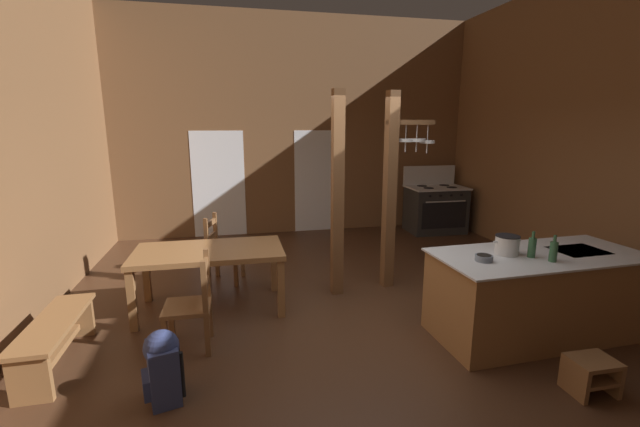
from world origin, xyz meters
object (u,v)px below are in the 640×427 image
stove_range (435,208)px  stockpot_on_counter (507,245)px  step_stool (591,373)px  ladderback_chair_near_window (222,250)px  ladderback_chair_by_post (193,304)px  bench_along_left_wall (55,335)px  kitchen_island (536,294)px  dining_table (209,256)px  bottle_tall_on_counter (553,251)px  mixing_bowl_on_counter (484,258)px  bottle_short_on_counter (532,247)px  backpack (162,364)px

stove_range → stockpot_on_counter: size_ratio=4.29×
step_stool → ladderback_chair_near_window: bearing=133.1°
ladderback_chair_by_post → bench_along_left_wall: 1.21m
step_stool → bench_along_left_wall: 4.64m
kitchen_island → ladderback_chair_by_post: (-3.46, 0.49, 0.01)m
dining_table → bottle_tall_on_counter: bearing=-26.0°
ladderback_chair_near_window → mixing_bowl_on_counter: (2.50, -2.30, 0.46)m
ladderback_chair_by_post → bench_along_left_wall: ladderback_chair_by_post is taller
dining_table → bottle_short_on_counter: 3.47m
mixing_bowl_on_counter → kitchen_island: bearing=6.2°
ladderback_chair_by_post → backpack: size_ratio=1.59×
kitchen_island → bench_along_left_wall: kitchen_island is taller
backpack → bottle_short_on_counter: bearing=3.5°
stove_range → mixing_bowl_on_counter: bearing=-112.5°
ladderback_chair_by_post → backpack: 0.81m
step_stool → bottle_short_on_counter: size_ratio=1.39×
stockpot_on_counter → bottle_tall_on_counter: (0.29, -0.29, 0.01)m
ladderback_chair_by_post → stockpot_on_counter: 3.18m
step_stool → stockpot_on_counter: stockpot_on_counter is taller
backpack → bottle_tall_on_counter: 3.63m
stockpot_on_counter → bottle_tall_on_counter: size_ratio=1.18×
stove_range → bottle_short_on_counter: 4.39m
stove_range → bottle_tall_on_counter: stove_range is taller
stove_range → bench_along_left_wall: bearing=-147.1°
ladderback_chair_near_window → mixing_bowl_on_counter: size_ratio=5.76×
ladderback_chair_near_window → bottle_tall_on_counter: size_ratio=3.65×
stove_range → dining_table: (-4.36, -2.76, 0.17)m
bench_along_left_wall → bottle_tall_on_counter: size_ratio=4.66×
ladderback_chair_near_window → bottle_short_on_counter: (3.03, -2.30, 0.53)m
step_stool → ladderback_chair_by_post: 3.54m
kitchen_island → step_stool: size_ratio=6.00×
kitchen_island → ladderback_chair_by_post: bearing=172.0°
step_stool → mixing_bowl_on_counter: 1.23m
bottle_tall_on_counter → backpack: bearing=-179.1°
step_stool → dining_table: bearing=143.3°
bench_along_left_wall → bottle_tall_on_counter: 4.69m
stockpot_on_counter → mixing_bowl_on_counter: size_ratio=1.87×
kitchen_island → stove_range: bearing=75.9°
bench_along_left_wall → backpack: (1.02, -0.72, 0.02)m
stove_range → step_stool: stove_range is taller
step_stool → bottle_tall_on_counter: (0.16, 0.72, 0.81)m
kitchen_island → bottle_short_on_counter: size_ratio=8.36×
bench_along_left_wall → bottle_short_on_counter: bottle_short_on_counter is taller
stockpot_on_counter → dining_table: bearing=156.5°
mixing_bowl_on_counter → bottle_short_on_counter: bottle_short_on_counter is taller
step_stool → bench_along_left_wall: bearing=162.6°
stove_range → bench_along_left_wall: 6.78m
kitchen_island → ladderback_chair_near_window: size_ratio=2.31×
ladderback_chair_near_window → stockpot_on_counter: bearing=-37.2°
backpack → bottle_tall_on_counter: bottle_tall_on_counter is taller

